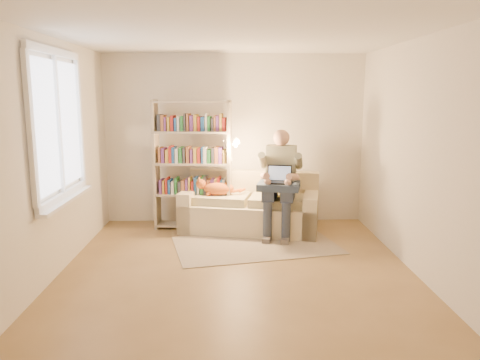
{
  "coord_description": "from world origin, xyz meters",
  "views": [
    {
      "loc": [
        -0.08,
        -5.02,
        1.98
      ],
      "look_at": [
        0.06,
        1.0,
        0.88
      ],
      "focal_mm": 35.0,
      "sensor_mm": 36.0,
      "label": 1
    }
  ],
  "objects_px": {
    "laptop": "(281,178)",
    "bookshelf": "(193,159)",
    "person": "(280,177)",
    "cat": "(217,188)",
    "sofa": "(250,209)"
  },
  "relations": [
    {
      "from": "sofa",
      "to": "laptop",
      "type": "bearing_deg",
      "value": -31.79
    },
    {
      "from": "cat",
      "to": "bookshelf",
      "type": "xyz_separation_m",
      "value": [
        -0.35,
        0.12,
        0.42
      ]
    },
    {
      "from": "person",
      "to": "cat",
      "type": "distance_m",
      "value": 0.95
    },
    {
      "from": "cat",
      "to": "bookshelf",
      "type": "bearing_deg",
      "value": 173.72
    },
    {
      "from": "person",
      "to": "laptop",
      "type": "height_order",
      "value": "person"
    },
    {
      "from": "laptop",
      "to": "person",
      "type": "bearing_deg",
      "value": 100.53
    },
    {
      "from": "sofa",
      "to": "cat",
      "type": "relative_size",
      "value": 3.14
    },
    {
      "from": "person",
      "to": "bookshelf",
      "type": "relative_size",
      "value": 0.78
    },
    {
      "from": "person",
      "to": "cat",
      "type": "xyz_separation_m",
      "value": [
        -0.9,
        0.22,
        -0.19
      ]
    },
    {
      "from": "person",
      "to": "laptop",
      "type": "relative_size",
      "value": 3.86
    },
    {
      "from": "cat",
      "to": "laptop",
      "type": "xyz_separation_m",
      "value": [
        0.9,
        -0.36,
        0.2
      ]
    },
    {
      "from": "person",
      "to": "laptop",
      "type": "xyz_separation_m",
      "value": [
        -0.0,
        -0.15,
        0.01
      ]
    },
    {
      "from": "laptop",
      "to": "bookshelf",
      "type": "bearing_deg",
      "value": 171.02
    },
    {
      "from": "bookshelf",
      "to": "cat",
      "type": "bearing_deg",
      "value": -12.4
    },
    {
      "from": "bookshelf",
      "to": "laptop",
      "type": "bearing_deg",
      "value": -15.1
    }
  ]
}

